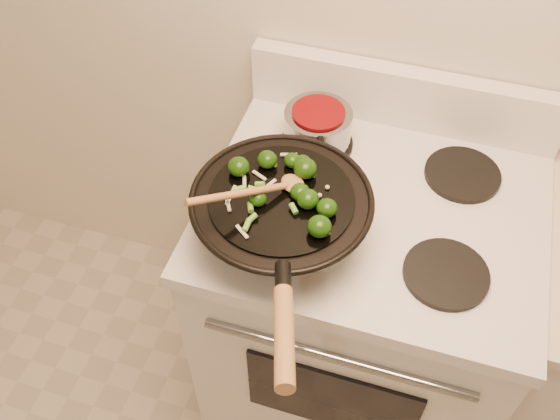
% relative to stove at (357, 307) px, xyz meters
% --- Properties ---
extents(stove, '(0.78, 0.67, 1.08)m').
position_rel_stove_xyz_m(stove, '(0.00, 0.00, 0.00)').
color(stove, white).
rests_on(stove, ground).
extents(wok, '(0.38, 0.62, 0.19)m').
position_rel_stove_xyz_m(wok, '(-0.18, -0.16, 0.53)').
color(wok, black).
rests_on(wok, stove).
extents(stirfry, '(0.25, 0.25, 0.04)m').
position_rel_stove_xyz_m(stirfry, '(-0.17, -0.13, 0.60)').
color(stirfry, '#153908').
rests_on(stirfry, wok).
extents(wooden_spoon, '(0.20, 0.22, 0.10)m').
position_rel_stove_xyz_m(wooden_spoon, '(-0.21, -0.17, 0.61)').
color(wooden_spoon, '#A97543').
rests_on(wooden_spoon, wok).
extents(saucepan, '(0.16, 0.26, 0.10)m').
position_rel_stove_xyz_m(saucepan, '(-0.18, 0.15, 0.51)').
color(saucepan, gray).
rests_on(saucepan, stove).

